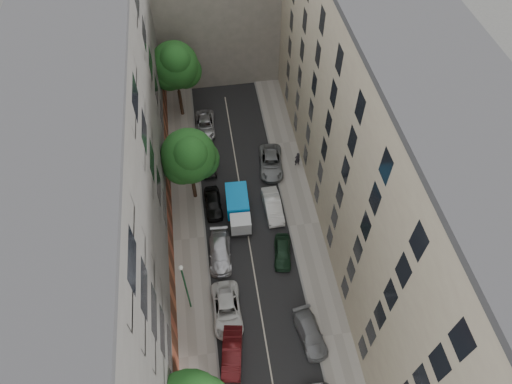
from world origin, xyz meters
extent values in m
plane|color=#4C4C49|center=(0.00, 0.00, 0.00)|extent=(120.00, 120.00, 0.00)
cube|color=black|center=(0.00, 0.00, 0.01)|extent=(8.00, 44.00, 0.02)
cube|color=gray|center=(-5.50, 0.00, 0.07)|extent=(3.00, 44.00, 0.15)
cube|color=gray|center=(5.50, 0.00, 0.07)|extent=(3.00, 44.00, 0.15)
cube|color=#4F4D4A|center=(-11.00, 0.00, 10.00)|extent=(8.00, 44.00, 20.00)
cube|color=#B2A78B|center=(11.00, 0.00, 10.00)|extent=(8.00, 44.00, 20.00)
cube|color=black|center=(-0.60, 1.87, 0.52)|extent=(2.18, 5.17, 0.28)
cube|color=#B5B7BA|center=(-0.60, 0.08, 1.37)|extent=(1.94, 1.58, 1.60)
cube|color=#0D98FF|center=(-0.60, 2.72, 1.51)|extent=(2.21, 3.47, 1.70)
cylinder|color=black|center=(-1.50, 0.08, 0.40)|extent=(0.26, 0.79, 0.79)
cylinder|color=black|center=(0.30, 0.08, 0.40)|extent=(0.26, 0.79, 0.79)
cylinder|color=black|center=(-1.50, 3.38, 0.40)|extent=(0.26, 0.79, 0.79)
cylinder|color=black|center=(0.30, 3.38, 0.40)|extent=(0.26, 0.79, 0.79)
imported|color=#4C0F11|center=(-2.80, -11.40, 0.71)|extent=(2.17, 4.47, 1.41)
imported|color=silver|center=(-2.80, -7.80, 0.71)|extent=(2.39, 5.13, 1.42)
imported|color=#B9B9BE|center=(-2.80, -2.20, 0.70)|extent=(2.26, 4.92, 1.40)
imported|color=black|center=(-2.91, 3.40, 0.68)|extent=(1.70, 4.05, 1.37)
imported|color=black|center=(-2.80, 9.00, 0.68)|extent=(1.69, 4.22, 1.37)
imported|color=#B9B9BE|center=(-2.80, 14.60, 0.66)|extent=(2.46, 4.86, 1.32)
imported|color=slate|center=(3.60, -10.80, 0.64)|extent=(2.43, 4.64, 1.28)
imported|color=black|center=(2.80, -3.01, 0.64)|extent=(2.13, 3.97, 1.28)
imported|color=silver|center=(2.80, 2.17, 0.74)|extent=(1.69, 4.52, 1.47)
imported|color=gray|center=(3.60, 7.80, 0.71)|extent=(2.92, 5.34, 1.42)
cylinder|color=#382619|center=(-4.60, 5.00, 1.58)|extent=(0.36, 0.36, 2.87)
cylinder|color=#382619|center=(-4.60, 5.00, 4.04)|extent=(0.24, 0.24, 2.05)
sphere|color=#1D4F1A|center=(-4.60, 5.00, 6.05)|extent=(5.10, 5.10, 5.10)
sphere|color=#1D4F1A|center=(-3.70, 5.40, 5.07)|extent=(3.82, 3.82, 3.82)
sphere|color=#1D4F1A|center=(-5.30, 4.50, 5.48)|extent=(3.57, 3.57, 3.57)
sphere|color=#1D4F1A|center=(-4.40, 4.20, 7.12)|extent=(3.31, 3.31, 3.31)
cylinder|color=#382619|center=(-5.24, 17.43, 1.80)|extent=(0.36, 0.36, 3.31)
cylinder|color=#382619|center=(-5.24, 17.43, 4.64)|extent=(0.24, 0.24, 2.36)
sphere|color=#1D4F1A|center=(-5.24, 17.43, 6.95)|extent=(5.08, 5.08, 5.08)
sphere|color=#1D4F1A|center=(-4.34, 17.83, 5.82)|extent=(3.81, 3.81, 3.81)
sphere|color=#1D4F1A|center=(-5.94, 16.93, 6.29)|extent=(3.55, 3.55, 3.55)
sphere|color=#1D4F1A|center=(-5.04, 16.63, 8.18)|extent=(3.30, 3.30, 3.30)
cylinder|color=#17512D|center=(-5.78, -6.77, 3.42)|extent=(0.14, 0.14, 6.54)
sphere|color=silver|center=(-5.78, -6.77, 6.80)|extent=(0.36, 0.36, 0.36)
imported|color=black|center=(6.36, 7.61, 1.04)|extent=(0.75, 0.60, 1.77)
camera|label=1|loc=(-2.77, -23.68, 36.42)|focal=32.00mm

